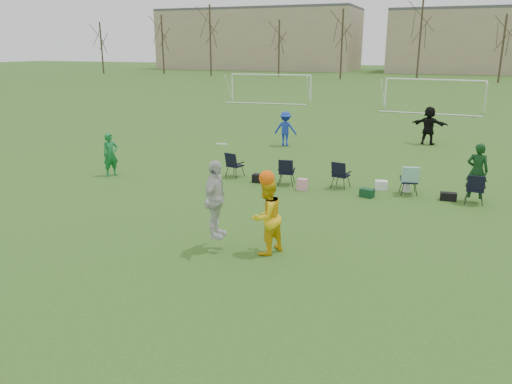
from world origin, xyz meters
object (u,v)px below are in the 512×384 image
at_px(goal_left, 271,80).
at_px(fielder_blue, 285,129).
at_px(fielder_green_near, 111,155).
at_px(fielder_black, 429,125).
at_px(center_contest, 243,208).
at_px(goal_mid, 434,86).

bearing_deg(goal_left, fielder_blue, -73.27).
distance_m(fielder_green_near, fielder_black, 15.82).
distance_m(fielder_blue, center_contest, 13.68).
bearing_deg(goal_mid, fielder_black, -84.40).
distance_m(goal_left, goal_mid, 14.14).
height_order(fielder_black, goal_left, goal_left).
bearing_deg(fielder_green_near, goal_left, 33.76).
bearing_deg(fielder_green_near, goal_mid, 4.23).
height_order(fielder_blue, center_contest, center_contest).
bearing_deg(center_contest, goal_mid, 84.37).
relative_size(fielder_blue, goal_mid, 0.23).
distance_m(fielder_blue, goal_mid, 18.48).
bearing_deg(fielder_blue, center_contest, 96.84).
height_order(fielder_black, center_contest, center_contest).
relative_size(center_contest, goal_mid, 0.37).
height_order(fielder_green_near, fielder_black, fielder_black).
bearing_deg(goal_left, goal_mid, -13.13).
bearing_deg(center_contest, fielder_blue, 103.82).
relative_size(fielder_blue, fielder_black, 0.89).
bearing_deg(fielder_black, fielder_blue, 36.32).
xyz_separation_m(fielder_black, center_contest, (-3.42, -16.33, 0.15)).
height_order(goal_left, goal_mid, same).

